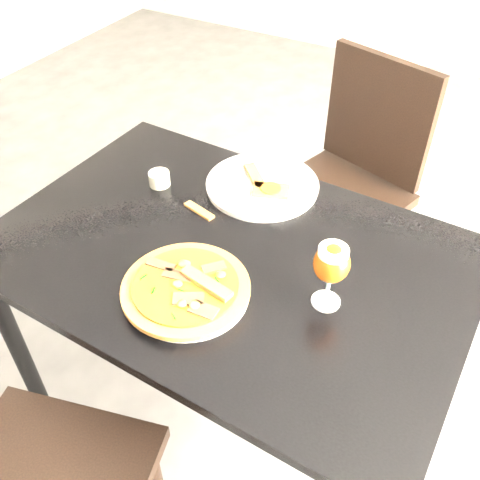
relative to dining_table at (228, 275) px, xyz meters
The scene contains 10 objects.
ground 0.71m from the dining_table, 149.04° to the left, with size 6.00×6.00×0.00m, color #4C4C4E.
dining_table is the anchor object (origin of this frame).
chair_far 0.77m from the dining_table, 84.47° to the left, with size 0.55×0.55×0.95m.
plate_main 0.20m from the dining_table, 91.46° to the right, with size 0.28×0.28×0.02m, color white.
pizza 0.21m from the dining_table, 92.52° to the right, with size 0.30×0.30×0.03m.
plate_second 0.30m from the dining_table, 99.33° to the left, with size 0.32×0.32×0.02m, color white.
crust_scraps 0.29m from the dining_table, 96.29° to the left, with size 0.18×0.14×0.01m.
loose_crust 0.20m from the dining_table, 146.28° to the left, with size 0.10×0.02×0.01m, color #A15227.
sauce_cup 0.37m from the dining_table, 154.49° to the left, with size 0.06×0.06×0.04m.
beer_glass 0.36m from the dining_table, ahead, with size 0.08×0.08×0.17m.
Camera 1 is at (0.73, -0.98, 1.67)m, focal length 40.00 mm.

